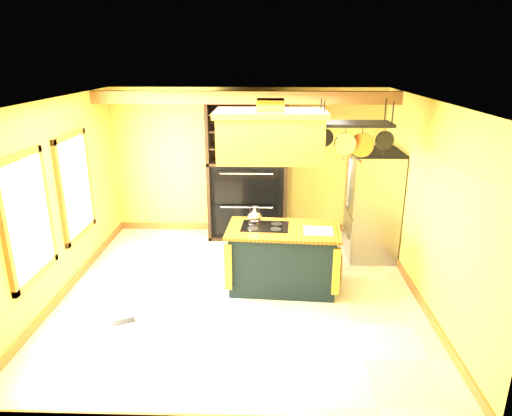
# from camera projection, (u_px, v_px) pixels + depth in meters

# --- Properties ---
(floor) EXTENTS (5.00, 5.00, 0.00)m
(floor) POSITION_uv_depth(u_px,v_px,m) (240.00, 292.00, 6.55)
(floor) COLOR beige
(floor) RESTS_ON ground
(ceiling) EXTENTS (5.00, 5.00, 0.00)m
(ceiling) POSITION_uv_depth(u_px,v_px,m) (238.00, 101.00, 5.69)
(ceiling) COLOR white
(ceiling) RESTS_ON wall_back
(wall_back) EXTENTS (5.00, 0.02, 2.70)m
(wall_back) POSITION_uv_depth(u_px,v_px,m) (248.00, 162.00, 8.49)
(wall_back) COLOR gold
(wall_back) RESTS_ON floor
(wall_front) EXTENTS (5.00, 0.02, 2.70)m
(wall_front) POSITION_uv_depth(u_px,v_px,m) (219.00, 297.00, 3.75)
(wall_front) COLOR gold
(wall_front) RESTS_ON floor
(wall_left) EXTENTS (0.02, 5.00, 2.70)m
(wall_left) POSITION_uv_depth(u_px,v_px,m) (56.00, 202.00, 6.19)
(wall_left) COLOR gold
(wall_left) RESTS_ON floor
(wall_right) EXTENTS (0.02, 5.00, 2.70)m
(wall_right) POSITION_uv_depth(u_px,v_px,m) (427.00, 205.00, 6.05)
(wall_right) COLOR gold
(wall_right) RESTS_ON floor
(ceiling_beam) EXTENTS (5.00, 0.15, 0.20)m
(ceiling_beam) POSITION_uv_depth(u_px,v_px,m) (245.00, 98.00, 7.33)
(ceiling_beam) COLOR olive
(ceiling_beam) RESTS_ON ceiling
(window_near) EXTENTS (0.06, 1.06, 1.56)m
(window_near) POSITION_uv_depth(u_px,v_px,m) (28.00, 218.00, 5.42)
(window_near) COLOR olive
(window_near) RESTS_ON wall_left
(window_far) EXTENTS (0.06, 1.06, 1.56)m
(window_far) POSITION_uv_depth(u_px,v_px,m) (76.00, 186.00, 6.74)
(window_far) COLOR olive
(window_far) RESTS_ON wall_left
(kitchen_island) EXTENTS (1.64, 0.98, 1.11)m
(kitchen_island) POSITION_uv_depth(u_px,v_px,m) (283.00, 258.00, 6.56)
(kitchen_island) COLOR black
(kitchen_island) RESTS_ON floor
(range_hood) EXTENTS (1.45, 0.82, 0.80)m
(range_hood) POSITION_uv_depth(u_px,v_px,m) (270.00, 134.00, 6.00)
(range_hood) COLOR #B28C2C
(range_hood) RESTS_ON ceiling
(pot_rack) EXTENTS (1.01, 0.47, 0.77)m
(pot_rack) POSITION_uv_depth(u_px,v_px,m) (355.00, 131.00, 5.96)
(pot_rack) COLOR black
(pot_rack) RESTS_ON ceiling
(refrigerator) EXTENTS (0.76, 0.90, 1.76)m
(refrigerator) POSITION_uv_depth(u_px,v_px,m) (372.00, 207.00, 7.53)
(refrigerator) COLOR #909498
(refrigerator) RESTS_ON floor
(hutch) EXTENTS (1.42, 0.64, 2.52)m
(hutch) POSITION_uv_depth(u_px,v_px,m) (248.00, 186.00, 8.35)
(hutch) COLOR black
(hutch) RESTS_ON floor
(floor_register) EXTENTS (0.30, 0.23, 0.01)m
(floor_register) POSITION_uv_depth(u_px,v_px,m) (124.00, 321.00, 5.83)
(floor_register) COLOR black
(floor_register) RESTS_ON floor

